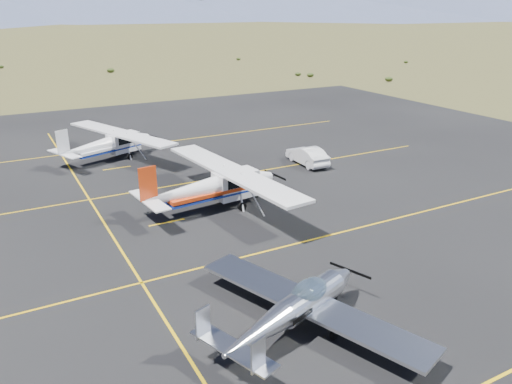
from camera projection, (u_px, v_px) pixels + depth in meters
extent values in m
plane|color=#383D1C|center=(287.00, 270.00, 22.12)|extent=(1600.00, 1600.00, 0.00)
cube|color=black|center=(221.00, 215.00, 27.89)|extent=(72.00, 72.00, 0.02)
cube|color=silver|center=(309.00, 303.00, 18.21)|extent=(4.71, 9.57, 0.13)
ellipsoid|color=#99BFD8|center=(309.00, 291.00, 18.03)|extent=(1.99, 1.54, 0.88)
cube|color=silver|center=(233.00, 348.00, 15.34)|extent=(1.79, 3.27, 0.06)
cube|color=silver|center=(258.00, 355.00, 14.33)|extent=(0.57, 0.26, 1.07)
cube|color=silver|center=(203.00, 322.00, 15.80)|extent=(0.57, 0.26, 1.07)
cylinder|color=black|center=(334.00, 299.00, 19.61)|extent=(0.37, 0.21, 0.36)
cylinder|color=black|center=(334.00, 334.00, 17.46)|extent=(0.44, 0.25, 0.43)
cylinder|color=black|center=(278.00, 306.00, 19.06)|extent=(0.44, 0.25, 0.43)
cube|color=silver|center=(236.00, 184.00, 29.23)|extent=(2.65, 1.58, 1.55)
cube|color=silver|center=(232.00, 171.00, 28.82)|extent=(3.11, 12.74, 0.16)
cube|color=black|center=(236.00, 179.00, 29.11)|extent=(1.97, 1.55, 0.63)
cube|color=red|center=(214.00, 191.00, 28.47)|extent=(5.85, 1.94, 0.21)
cube|color=red|center=(148.00, 184.00, 25.98)|extent=(0.98, 0.18, 1.84)
cube|color=silver|center=(149.00, 200.00, 26.30)|extent=(1.25, 3.74, 0.07)
cylinder|color=black|center=(257.00, 195.00, 30.37)|extent=(0.42, 0.16, 0.41)
cylinder|color=black|center=(242.00, 206.00, 28.45)|extent=(0.52, 0.20, 0.50)
cylinder|color=black|center=(221.00, 194.00, 30.31)|extent=(0.52, 0.20, 0.50)
cube|color=white|center=(124.00, 142.00, 38.60)|extent=(2.60, 1.96, 1.42)
cube|color=white|center=(120.00, 133.00, 38.19)|extent=(5.67, 11.39, 0.15)
cube|color=black|center=(123.00, 138.00, 38.49)|extent=(2.02, 1.77, 0.58)
cube|color=white|center=(109.00, 147.00, 37.66)|extent=(5.35, 3.03, 0.19)
cube|color=white|center=(63.00, 142.00, 34.72)|extent=(0.86, 0.39, 1.68)
cube|color=white|center=(64.00, 154.00, 35.02)|extent=(1.94, 3.43, 0.06)
cylinder|color=black|center=(139.00, 150.00, 39.89)|extent=(0.39, 0.23, 0.38)
cylinder|color=black|center=(130.00, 156.00, 38.00)|extent=(0.48, 0.29, 0.46)
cylinder|color=black|center=(113.00, 151.00, 39.35)|extent=(0.48, 0.29, 0.46)
imported|color=silver|center=(307.00, 155.00, 36.69)|extent=(1.56, 4.10, 1.34)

